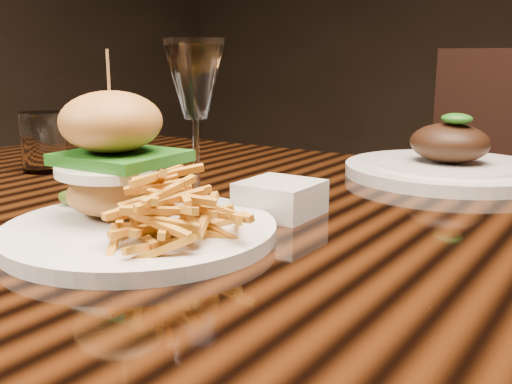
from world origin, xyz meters
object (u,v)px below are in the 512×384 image
Objects in this scene: dining_table at (318,286)px; far_dish at (448,164)px; wine_glass at (195,85)px; burger_plate at (135,191)px; chair_far at (500,224)px.

far_dish reaches higher than dining_table.
dining_table is at bearing 7.42° from wine_glass.
burger_plate reaches higher than dining_table.
chair_far is at bearing 78.79° from wine_glass.
wine_glass reaches higher than burger_plate.
wine_glass is 1.00m from chair_far.
far_dish is at bearing 81.20° from burger_plate.
wine_glass is at bearing -172.58° from dining_table.
dining_table is 7.88× the size of wine_glass.
wine_glass is 0.65× the size of far_dish.
chair_far reaches higher than burger_plate.
burger_plate is 0.89× the size of far_dish.
burger_plate is 1.09m from chair_far.
burger_plate is (-0.13, -0.16, 0.13)m from dining_table.
chair_far is (0.18, 0.91, -0.36)m from wine_glass.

